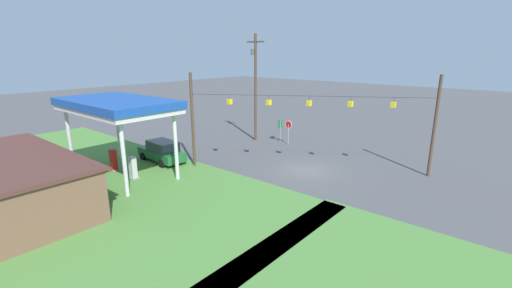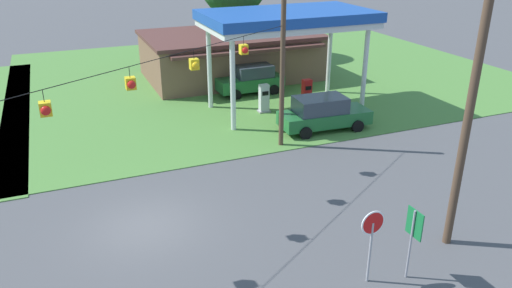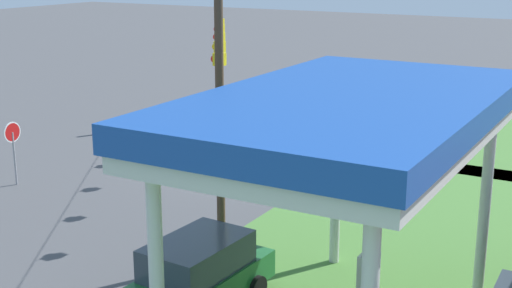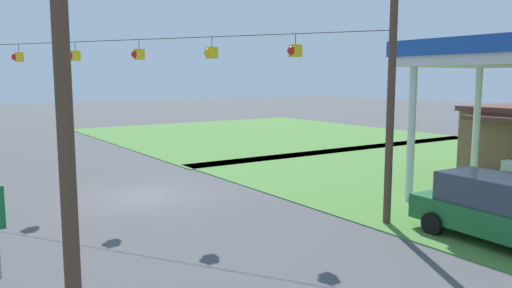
# 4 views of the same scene
# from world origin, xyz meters

# --- Properties ---
(ground_plane) EXTENTS (160.00, 160.00, 0.00)m
(ground_plane) POSITION_xyz_m (0.00, 0.00, 0.00)
(ground_plane) COLOR #4C4C4F
(gas_station_canopy) EXTENTS (9.63, 5.50, 5.89)m
(gas_station_canopy) POSITION_xyz_m (10.48, 9.95, 5.35)
(gas_station_canopy) COLOR silver
(gas_station_canopy) RESTS_ON ground
(car_at_pumps_front) EXTENTS (5.04, 2.32, 1.89)m
(car_at_pumps_front) POSITION_xyz_m (10.87, 6.08, 0.96)
(car_at_pumps_front) COLOR #1E602D
(car_at_pumps_front) RESTS_ON ground
(stop_sign_roadside) EXTENTS (0.80, 0.08, 2.50)m
(stop_sign_roadside) POSITION_xyz_m (5.79, -5.75, 1.81)
(stop_sign_roadside) COLOR #99999E
(stop_sign_roadside) RESTS_ON ground
(signal_span_gantry) EXTENTS (15.96, 10.24, 7.72)m
(signal_span_gantry) POSITION_xyz_m (-0.00, -0.02, 4.30)
(signal_span_gantry) COLOR #4C3828
(signal_span_gantry) RESTS_ON ground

